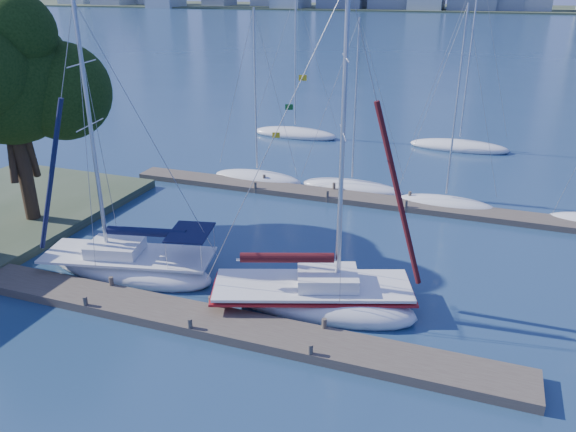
% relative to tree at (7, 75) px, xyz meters
% --- Properties ---
extents(ground, '(700.00, 700.00, 0.00)m').
position_rel_tree_xyz_m(ground, '(13.85, -5.77, -8.57)').
color(ground, navy).
rests_on(ground, ground).
extents(near_dock, '(26.00, 2.00, 0.40)m').
position_rel_tree_xyz_m(near_dock, '(13.85, -5.77, -8.37)').
color(near_dock, '#4A4036').
rests_on(near_dock, ground).
extents(far_dock, '(30.00, 1.80, 0.36)m').
position_rel_tree_xyz_m(far_dock, '(15.85, 10.23, -8.39)').
color(far_dock, '#4A4036').
rests_on(far_dock, ground).
extents(far_shore, '(800.00, 100.00, 1.50)m').
position_rel_tree_xyz_m(far_shore, '(13.85, 314.23, -8.57)').
color(far_shore, '#38472D').
rests_on(far_shore, ground).
extents(tree, '(9.60, 8.76, 12.74)m').
position_rel_tree_xyz_m(tree, '(0.00, 0.00, 0.00)').
color(tree, black).
rests_on(tree, ground).
extents(sailboat_navy, '(9.14, 4.67, 13.01)m').
position_rel_tree_xyz_m(sailboat_navy, '(8.51, -3.00, -7.60)').
color(sailboat_navy, white).
rests_on(sailboat_navy, ground).
extents(sailboat_maroon, '(9.55, 5.80, 13.79)m').
position_rel_tree_xyz_m(sailboat_maroon, '(17.73, -2.84, -7.55)').
color(sailboat_maroon, white).
rests_on(sailboat_maroon, ground).
extents(bg_boat_1, '(6.77, 3.28, 11.95)m').
position_rel_tree_xyz_m(bg_boat_1, '(9.04, 11.73, -8.32)').
color(bg_boat_1, white).
rests_on(bg_boat_1, ground).
extents(bg_boat_2, '(7.19, 3.55, 11.45)m').
position_rel_tree_xyz_m(bg_boat_2, '(15.81, 12.10, -8.33)').
color(bg_boat_2, white).
rests_on(bg_boat_2, ground).
extents(bg_boat_3, '(6.38, 3.27, 12.34)m').
position_rel_tree_xyz_m(bg_boat_3, '(22.06, 11.10, -8.32)').
color(bg_boat_3, white).
rests_on(bg_boat_3, ground).
extents(bg_boat_6, '(7.88, 2.49, 12.74)m').
position_rel_tree_xyz_m(bg_boat_6, '(7.44, 24.52, -8.30)').
color(bg_boat_6, white).
rests_on(bg_boat_6, ground).
extents(bg_boat_7, '(8.40, 5.54, 14.98)m').
position_rel_tree_xyz_m(bg_boat_7, '(21.90, 25.11, -8.28)').
color(bg_boat_7, white).
rests_on(bg_boat_7, ground).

